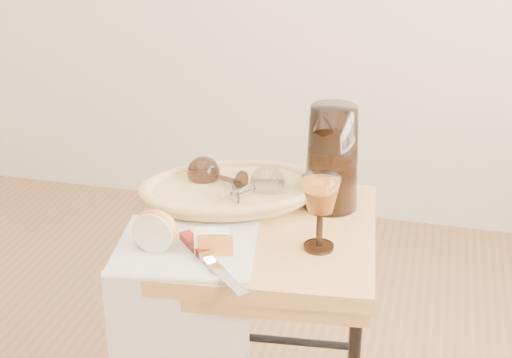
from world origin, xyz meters
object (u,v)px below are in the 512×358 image
(apple_half, at_px, (156,229))
(bread_basket, at_px, (231,193))
(wine_goblet, at_px, (320,213))
(table_knife, at_px, (210,259))
(side_table, at_px, (258,347))
(pitcher, at_px, (332,158))
(goblet_lying_a, at_px, (219,177))
(goblet_lying_b, at_px, (252,188))
(tea_towel, at_px, (186,246))

(apple_half, bearing_deg, bread_basket, 73.14)
(wine_goblet, bearing_deg, table_knife, -148.12)
(side_table, bearing_deg, pitcher, 46.12)
(goblet_lying_a, height_order, wine_goblet, wine_goblet)
(goblet_lying_b, xyz_separation_m, wine_goblet, (0.18, -0.14, 0.03))
(tea_towel, xyz_separation_m, pitcher, (0.25, 0.26, 0.12))
(goblet_lying_b, height_order, apple_half, goblet_lying_b)
(goblet_lying_a, bearing_deg, apple_half, 98.50)
(goblet_lying_a, xyz_separation_m, goblet_lying_b, (0.09, -0.04, 0.00))
(bread_basket, height_order, wine_goblet, wine_goblet)
(side_table, relative_size, goblet_lying_a, 5.00)
(wine_goblet, height_order, table_knife, wine_goblet)
(goblet_lying_b, relative_size, apple_half, 1.41)
(side_table, relative_size, goblet_lying_b, 4.93)
(goblet_lying_b, distance_m, wine_goblet, 0.23)
(tea_towel, distance_m, bread_basket, 0.23)
(goblet_lying_a, bearing_deg, goblet_lying_b, 175.21)
(side_table, height_order, goblet_lying_b, goblet_lying_b)
(side_table, xyz_separation_m, apple_half, (-0.17, -0.15, 0.36))
(table_knife, bearing_deg, goblet_lying_b, 132.78)
(tea_towel, height_order, bread_basket, bread_basket)
(bread_basket, xyz_separation_m, pitcher, (0.22, 0.03, 0.10))
(tea_towel, xyz_separation_m, bread_basket, (0.03, 0.23, 0.02))
(wine_goblet, bearing_deg, side_table, 156.34)
(side_table, height_order, wine_goblet, wine_goblet)
(side_table, xyz_separation_m, table_knife, (-0.05, -0.18, 0.33))
(pitcher, bearing_deg, goblet_lying_a, 163.08)
(side_table, height_order, table_knife, table_knife)
(wine_goblet, bearing_deg, pitcher, 92.58)
(side_table, bearing_deg, goblet_lying_a, 135.72)
(tea_towel, height_order, goblet_lying_a, goblet_lying_a)
(pitcher, bearing_deg, goblet_lying_b, 177.77)
(wine_goblet, distance_m, table_knife, 0.24)
(apple_half, bearing_deg, wine_goblet, 16.58)
(pitcher, distance_m, apple_half, 0.43)
(side_table, distance_m, goblet_lying_a, 0.41)
(goblet_lying_b, xyz_separation_m, pitcher, (0.17, 0.06, 0.07))
(bread_basket, bearing_deg, side_table, -73.88)
(goblet_lying_b, distance_m, apple_half, 0.27)
(tea_towel, distance_m, pitcher, 0.38)
(table_knife, bearing_deg, side_table, 120.69)
(goblet_lying_a, xyz_separation_m, apple_half, (-0.05, -0.27, -0.00))
(tea_towel, height_order, table_knife, table_knife)
(goblet_lying_a, distance_m, pitcher, 0.27)
(pitcher, xyz_separation_m, wine_goblet, (0.01, -0.20, -0.04))
(tea_towel, bearing_deg, goblet_lying_b, 58.08)
(side_table, xyz_separation_m, tea_towel, (-0.12, -0.13, 0.32))
(tea_towel, distance_m, goblet_lying_a, 0.25)
(goblet_lying_a, height_order, pitcher, pitcher)
(pitcher, bearing_deg, side_table, -154.84)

